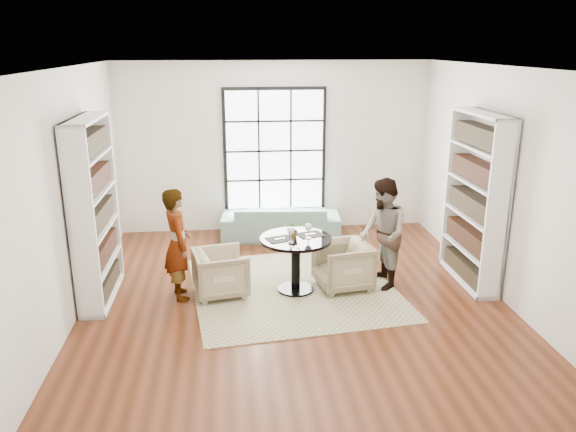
{
  "coord_description": "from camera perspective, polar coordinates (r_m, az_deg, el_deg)",
  "views": [
    {
      "loc": [
        -0.81,
        -6.86,
        3.27
      ],
      "look_at": [
        -0.04,
        0.4,
        1.02
      ],
      "focal_mm": 35.0,
      "sensor_mm": 36.0,
      "label": 1
    }
  ],
  "objects": [
    {
      "name": "armchair_left",
      "position": [
        7.64,
        -6.84,
        -5.75
      ],
      "size": [
        0.81,
        0.8,
        0.63
      ],
      "primitive_type": "imported",
      "rotation": [
        0.0,
        0.0,
        1.77
      ],
      "color": "#BAB385",
      "rests_on": "ground"
    },
    {
      "name": "cutlery_left",
      "position": [
        7.47,
        -0.84,
        -2.31
      ],
      "size": [
        0.2,
        0.25,
        0.01
      ],
      "primitive_type": null,
      "rotation": [
        0.0,
        0.0,
        0.31
      ],
      "color": "silver",
      "rests_on": "placemat_left"
    },
    {
      "name": "armchair_right",
      "position": [
        7.83,
        5.57,
        -5.02
      ],
      "size": [
        0.83,
        0.82,
        0.66
      ],
      "primitive_type": "imported",
      "rotation": [
        0.0,
        0.0,
        -1.4
      ],
      "color": "#C0B689",
      "rests_on": "ground"
    },
    {
      "name": "ground",
      "position": [
        7.64,
        0.6,
        -8.22
      ],
      "size": [
        6.0,
        6.0,
        0.0
      ],
      "primitive_type": "plane",
      "color": "#5D2A16"
    },
    {
      "name": "wine_glass_right",
      "position": [
        7.47,
        2.09,
        -1.19
      ],
      "size": [
        0.1,
        0.1,
        0.21
      ],
      "color": "silver",
      "rests_on": "pedestal_table"
    },
    {
      "name": "person_right",
      "position": [
        7.8,
        9.62,
        -1.81
      ],
      "size": [
        0.63,
        0.78,
        1.54
      ],
      "primitive_type": "imported",
      "rotation": [
        0.0,
        0.0,
        -1.51
      ],
      "color": "gray",
      "rests_on": "ground"
    },
    {
      "name": "flower_centerpiece",
      "position": [
        7.51,
        0.56,
        -1.39
      ],
      "size": [
        0.22,
        0.2,
        0.22
      ],
      "primitive_type": "imported",
      "rotation": [
        0.0,
        0.0,
        0.14
      ],
      "color": "gray",
      "rests_on": "pedestal_table"
    },
    {
      "name": "cutlery_right",
      "position": [
        7.65,
        2.27,
        -1.84
      ],
      "size": [
        0.2,
        0.25,
        0.01
      ],
      "primitive_type": null,
      "rotation": [
        0.0,
        0.0,
        0.31
      ],
      "color": "silver",
      "rests_on": "placemat_right"
    },
    {
      "name": "wine_glass_left",
      "position": [
        7.31,
        0.29,
        -1.56
      ],
      "size": [
        0.1,
        0.1,
        0.21
      ],
      "color": "silver",
      "rests_on": "pedestal_table"
    },
    {
      "name": "room_shell",
      "position": [
        7.71,
        0.16,
        1.99
      ],
      "size": [
        6.0,
        6.01,
        6.0
      ],
      "color": "silver",
      "rests_on": "ground"
    },
    {
      "name": "placemat_left",
      "position": [
        7.47,
        -0.84,
        -2.36
      ],
      "size": [
        0.4,
        0.35,
        0.01
      ],
      "primitive_type": "cube",
      "rotation": [
        0.0,
        0.0,
        0.31
      ],
      "color": "black",
      "rests_on": "pedestal_table"
    },
    {
      "name": "person_left",
      "position": [
        7.52,
        -11.15,
        -2.8
      ],
      "size": [
        0.49,
        0.62,
        1.5
      ],
      "primitive_type": "imported",
      "rotation": [
        0.0,
        0.0,
        1.83
      ],
      "color": "gray",
      "rests_on": "ground"
    },
    {
      "name": "pedestal_table",
      "position": [
        7.61,
        0.79,
        -3.73
      ],
      "size": [
        0.97,
        0.97,
        0.77
      ],
      "rotation": [
        0.0,
        0.0,
        0.31
      ],
      "color": "black",
      "rests_on": "ground"
    },
    {
      "name": "placemat_right",
      "position": [
        7.65,
        2.27,
        -1.89
      ],
      "size": [
        0.4,
        0.35,
        0.01
      ],
      "primitive_type": "cube",
      "rotation": [
        0.0,
        0.0,
        0.31
      ],
      "color": "black",
      "rests_on": "pedestal_table"
    },
    {
      "name": "rug",
      "position": [
        7.88,
        0.59,
        -7.34
      ],
      "size": [
        3.05,
        3.05,
        0.01
      ],
      "primitive_type": "cube",
      "rotation": [
        0.0,
        0.0,
        0.12
      ],
      "color": "tan",
      "rests_on": "ground"
    },
    {
      "name": "sofa",
      "position": [
        9.81,
        -0.75,
        -0.52
      ],
      "size": [
        2.1,
        0.98,
        0.6
      ],
      "primitive_type": "imported",
      "rotation": [
        0.0,
        0.0,
        3.05
      ],
      "color": "gray",
      "rests_on": "ground"
    }
  ]
}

